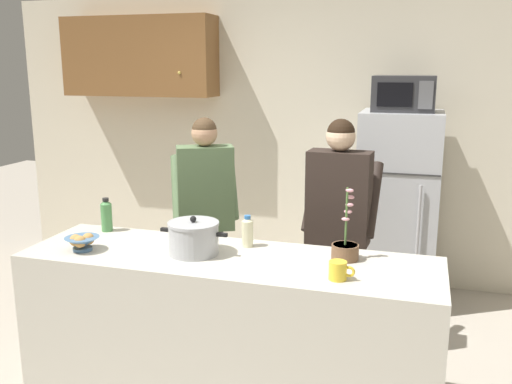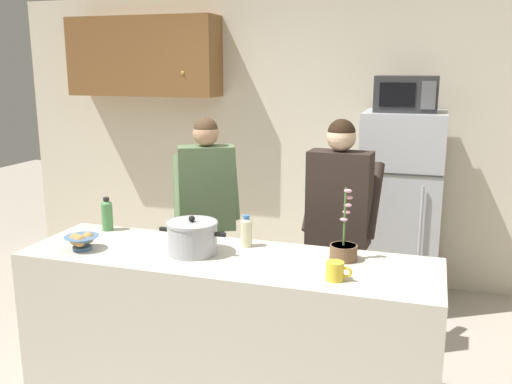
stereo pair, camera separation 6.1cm
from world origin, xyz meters
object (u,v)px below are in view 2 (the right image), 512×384
at_px(coffee_mug, 336,271).
at_px(bottle_mid_counter, 107,214).
at_px(person_near_pot, 207,200).
at_px(bottle_near_edge, 246,231).
at_px(cooking_pot, 192,237).
at_px(refrigerator, 400,209).
at_px(bread_bowl, 82,241).
at_px(microwave, 407,94).
at_px(person_by_sink, 339,211).
at_px(potted_orchid, 344,248).

xyz_separation_m(coffee_mug, bottle_mid_counter, (-1.55, 0.41, 0.06)).
bearing_deg(person_near_pot, bottle_near_edge, -52.79).
relative_size(cooking_pot, bottle_mid_counter, 1.84).
xyz_separation_m(refrigerator, bread_bowl, (-1.67, -2.00, 0.17)).
relative_size(refrigerator, microwave, 3.34).
distance_m(refrigerator, bread_bowl, 2.61).
bearing_deg(refrigerator, person_by_sink, -108.31).
height_order(person_near_pot, bread_bowl, person_near_pot).
bearing_deg(cooking_pot, person_by_sink, 50.05).
relative_size(bread_bowl, bottle_near_edge, 1.05).
bearing_deg(cooking_pot, coffee_mug, -10.67).
distance_m(refrigerator, coffee_mug, 2.03).
distance_m(microwave, bottle_near_edge, 1.95).
bearing_deg(person_near_pot, potted_orchid, -34.79).
height_order(microwave, bread_bowl, microwave).
height_order(person_by_sink, bottle_mid_counter, person_by_sink).
bearing_deg(bread_bowl, potted_orchid, 11.11).
distance_m(coffee_mug, bottle_near_edge, 0.70).
xyz_separation_m(cooking_pot, bottle_mid_counter, (-0.71, 0.25, 0.01)).
bearing_deg(coffee_mug, potted_orchid, 91.71).
bearing_deg(bottle_near_edge, person_near_pot, 127.21).
relative_size(person_near_pot, bread_bowl, 8.06).
bearing_deg(cooking_pot, microwave, 60.60).
bearing_deg(bottle_near_edge, bottle_mid_counter, 177.47).
distance_m(refrigerator, microwave, 0.94).
bearing_deg(refrigerator, microwave, -89.93).
relative_size(microwave, bottle_near_edge, 2.54).
bearing_deg(person_by_sink, coffee_mug, -81.48).
bearing_deg(coffee_mug, bread_bowl, 179.16).
height_order(coffee_mug, potted_orchid, potted_orchid).
height_order(bottle_near_edge, potted_orchid, potted_orchid).
distance_m(bread_bowl, bottle_mid_counter, 0.40).
bearing_deg(bottle_mid_counter, bread_bowl, -79.15).
distance_m(microwave, bottle_mid_counter, 2.46).
xyz_separation_m(refrigerator, person_by_sink, (-0.34, -1.03, 0.21)).
distance_m(person_near_pot, bread_bowl, 1.13).
xyz_separation_m(refrigerator, cooking_pot, (-1.04, -1.86, 0.21)).
xyz_separation_m(refrigerator, coffee_mug, (-0.19, -2.02, 0.17)).
bearing_deg(person_by_sink, bread_bowl, -144.01).
height_order(person_by_sink, bread_bowl, person_by_sink).
relative_size(bottle_mid_counter, potted_orchid, 0.54).
distance_m(microwave, potted_orchid, 1.86).
distance_m(person_near_pot, coffee_mug, 1.59).
bearing_deg(person_by_sink, bottle_near_edge, -125.61).
bearing_deg(bottle_near_edge, potted_orchid, -5.83).
xyz_separation_m(person_near_pot, bottle_mid_counter, (-0.41, -0.69, 0.03)).
bearing_deg(potted_orchid, bottle_mid_counter, 176.23).
bearing_deg(microwave, bread_bowl, -130.24).
bearing_deg(bottle_mid_counter, coffee_mug, -14.86).
height_order(coffee_mug, bottle_near_edge, bottle_near_edge).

